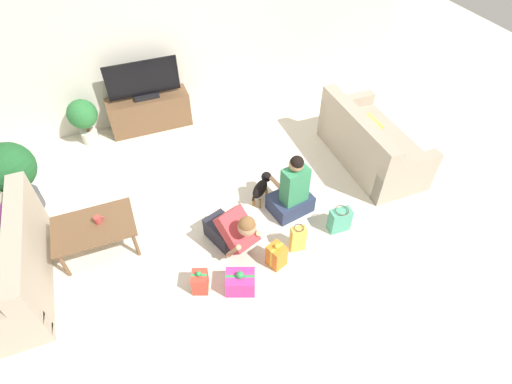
{
  "coord_description": "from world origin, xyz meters",
  "views": [
    {
      "loc": [
        -0.79,
        -3.31,
        3.94
      ],
      "look_at": [
        0.47,
        -0.1,
        0.45
      ],
      "focal_mm": 28.0,
      "sensor_mm": 36.0,
      "label": 1
    }
  ],
  "objects_px": {
    "sofa_right": "(370,144)",
    "gift_box_c": "(277,255)",
    "dog": "(262,186)",
    "gift_bag_b": "(340,220)",
    "gift_box_b": "(240,282)",
    "potted_plant_back_left": "(83,117)",
    "person_kneeling": "(233,230)",
    "tv_console": "(150,112)",
    "tv": "(143,82)",
    "gift_box_a": "(200,282)",
    "sofa_left": "(5,268)",
    "gift_bag_a": "(298,238)",
    "person_sitting": "(292,192)",
    "mug": "(98,220)",
    "coffee_table": "(94,228)",
    "potted_plant_corner_left": "(11,171)"
  },
  "relations": [
    {
      "from": "sofa_left",
      "to": "gift_box_b",
      "type": "xyz_separation_m",
      "value": [
        2.33,
        -0.97,
        -0.19
      ]
    },
    {
      "from": "potted_plant_corner_left",
      "to": "gift_box_b",
      "type": "bearing_deg",
      "value": -44.96
    },
    {
      "from": "sofa_right",
      "to": "person_kneeling",
      "type": "height_order",
      "value": "sofa_right"
    },
    {
      "from": "gift_box_c",
      "to": "tv",
      "type": "bearing_deg",
      "value": 104.25
    },
    {
      "from": "dog",
      "to": "person_kneeling",
      "type": "bearing_deg",
      "value": 92.28
    },
    {
      "from": "potted_plant_corner_left",
      "to": "gift_bag_a",
      "type": "distance_m",
      "value": 3.59
    },
    {
      "from": "person_kneeling",
      "to": "tv_console",
      "type": "bearing_deg",
      "value": 78.3
    },
    {
      "from": "tv",
      "to": "person_kneeling",
      "type": "xyz_separation_m",
      "value": [
        0.43,
        -2.85,
        -0.48
      ]
    },
    {
      "from": "potted_plant_back_left",
      "to": "gift_box_a",
      "type": "bearing_deg",
      "value": -74.46
    },
    {
      "from": "gift_box_a",
      "to": "gift_bag_a",
      "type": "height_order",
      "value": "gift_bag_a"
    },
    {
      "from": "potted_plant_corner_left",
      "to": "sofa_right",
      "type": "bearing_deg",
      "value": -9.84
    },
    {
      "from": "potted_plant_corner_left",
      "to": "potted_plant_back_left",
      "type": "bearing_deg",
      "value": 52.84
    },
    {
      "from": "potted_plant_corner_left",
      "to": "gift_box_c",
      "type": "height_order",
      "value": "potted_plant_corner_left"
    },
    {
      "from": "dog",
      "to": "mug",
      "type": "distance_m",
      "value": 2.06
    },
    {
      "from": "person_sitting",
      "to": "gift_box_a",
      "type": "distance_m",
      "value": 1.61
    },
    {
      "from": "gift_box_c",
      "to": "gift_bag_b",
      "type": "distance_m",
      "value": 0.97
    },
    {
      "from": "tv_console",
      "to": "person_sitting",
      "type": "xyz_separation_m",
      "value": [
        1.34,
        -2.53,
        0.06
      ]
    },
    {
      "from": "person_kneeling",
      "to": "gift_box_a",
      "type": "height_order",
      "value": "person_kneeling"
    },
    {
      "from": "potted_plant_corner_left",
      "to": "mug",
      "type": "xyz_separation_m",
      "value": [
        0.88,
        -1.03,
        -0.16
      ]
    },
    {
      "from": "gift_bag_a",
      "to": "gift_box_a",
      "type": "bearing_deg",
      "value": -174.66
    },
    {
      "from": "potted_plant_back_left",
      "to": "tv_console",
      "type": "bearing_deg",
      "value": 2.92
    },
    {
      "from": "gift_box_b",
      "to": "potted_plant_back_left",
      "type": "bearing_deg",
      "value": 111.22
    },
    {
      "from": "potted_plant_back_left",
      "to": "potted_plant_corner_left",
      "type": "height_order",
      "value": "potted_plant_corner_left"
    },
    {
      "from": "gift_box_a",
      "to": "gift_box_c",
      "type": "xyz_separation_m",
      "value": [
        0.92,
        0.0,
        0.02
      ]
    },
    {
      "from": "tv_console",
      "to": "gift_box_c",
      "type": "height_order",
      "value": "tv_console"
    },
    {
      "from": "tv_console",
      "to": "potted_plant_back_left",
      "type": "bearing_deg",
      "value": -177.08
    },
    {
      "from": "potted_plant_back_left",
      "to": "dog",
      "type": "xyz_separation_m",
      "value": [
        2.04,
        -2.14,
        -0.23
      ]
    },
    {
      "from": "person_sitting",
      "to": "gift_bag_b",
      "type": "distance_m",
      "value": 0.68
    },
    {
      "from": "sofa_left",
      "to": "gift_bag_a",
      "type": "relative_size",
      "value": 4.39
    },
    {
      "from": "potted_plant_corner_left",
      "to": "gift_box_b",
      "type": "xyz_separation_m",
      "value": [
        2.18,
        -2.18,
        -0.52
      ]
    },
    {
      "from": "tv",
      "to": "gift_box_a",
      "type": "xyz_separation_m",
      "value": [
        -0.09,
        -3.24,
        -0.68
      ]
    },
    {
      "from": "sofa_right",
      "to": "gift_box_c",
      "type": "xyz_separation_m",
      "value": [
        -2.0,
        -1.21,
        -0.15
      ]
    },
    {
      "from": "tv_console",
      "to": "potted_plant_corner_left",
      "type": "height_order",
      "value": "potted_plant_corner_left"
    },
    {
      "from": "dog",
      "to": "coffee_table",
      "type": "bearing_deg",
      "value": 48.09
    },
    {
      "from": "gift_bag_b",
      "to": "gift_box_b",
      "type": "bearing_deg",
      "value": -165.95
    },
    {
      "from": "coffee_table",
      "to": "gift_box_a",
      "type": "bearing_deg",
      "value": -45.16
    },
    {
      "from": "potted_plant_corner_left",
      "to": "gift_bag_b",
      "type": "height_order",
      "value": "potted_plant_corner_left"
    },
    {
      "from": "gift_box_c",
      "to": "gift_bag_a",
      "type": "height_order",
      "value": "gift_bag_a"
    },
    {
      "from": "gift_bag_a",
      "to": "tv_console",
      "type": "bearing_deg",
      "value": 110.14
    },
    {
      "from": "potted_plant_back_left",
      "to": "gift_bag_a",
      "type": "distance_m",
      "value": 3.75
    },
    {
      "from": "tv_console",
      "to": "person_kneeling",
      "type": "bearing_deg",
      "value": -81.4
    },
    {
      "from": "tv",
      "to": "gift_bag_a",
      "type": "relative_size",
      "value": 2.79
    },
    {
      "from": "dog",
      "to": "gift_bag_b",
      "type": "distance_m",
      "value": 1.1
    },
    {
      "from": "sofa_left",
      "to": "person_kneeling",
      "type": "bearing_deg",
      "value": 80.24
    },
    {
      "from": "sofa_left",
      "to": "gift_box_c",
      "type": "xyz_separation_m",
      "value": [
        2.84,
        -0.81,
        -0.16
      ]
    },
    {
      "from": "gift_box_c",
      "to": "tv_console",
      "type": "bearing_deg",
      "value": 104.25
    },
    {
      "from": "dog",
      "to": "gift_box_b",
      "type": "bearing_deg",
      "value": 104.54
    },
    {
      "from": "gift_bag_b",
      "to": "person_kneeling",
      "type": "bearing_deg",
      "value": 171.99
    },
    {
      "from": "coffee_table",
      "to": "gift_box_b",
      "type": "bearing_deg",
      "value": -39.31
    },
    {
      "from": "potted_plant_back_left",
      "to": "dog",
      "type": "height_order",
      "value": "potted_plant_back_left"
    }
  ]
}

